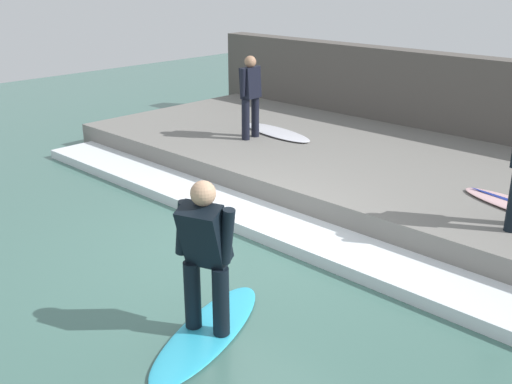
{
  "coord_description": "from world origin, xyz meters",
  "views": [
    {
      "loc": [
        -4.83,
        -5.03,
        3.42
      ],
      "look_at": [
        0.43,
        0.0,
        0.7
      ],
      "focal_mm": 42.0,
      "sensor_mm": 36.0,
      "label": 1
    }
  ],
  "objects_px": {
    "surfboard_riding": "(208,332)",
    "surfer_waiting_far": "(250,93)",
    "surfboard_waiting_far": "(277,132)",
    "surfer_riding": "(205,250)"
  },
  "relations": [
    {
      "from": "surfer_riding",
      "to": "surfboard_waiting_far",
      "type": "relative_size",
      "value": 0.85
    },
    {
      "from": "surfer_waiting_far",
      "to": "surfboard_waiting_far",
      "type": "xyz_separation_m",
      "value": [
        0.57,
        -0.15,
        -0.82
      ]
    },
    {
      "from": "surfboard_riding",
      "to": "surfer_waiting_far",
      "type": "relative_size",
      "value": 1.33
    },
    {
      "from": "surfer_riding",
      "to": "surfboard_waiting_far",
      "type": "xyz_separation_m",
      "value": [
        4.96,
        3.53,
        -0.44
      ]
    },
    {
      "from": "surfer_riding",
      "to": "surfboard_waiting_far",
      "type": "bearing_deg",
      "value": 35.42
    },
    {
      "from": "surfboard_waiting_far",
      "to": "surfboard_riding",
      "type": "bearing_deg",
      "value": -144.58
    },
    {
      "from": "surfboard_riding",
      "to": "surfboard_waiting_far",
      "type": "bearing_deg",
      "value": 35.42
    },
    {
      "from": "surfer_waiting_far",
      "to": "surfboard_waiting_far",
      "type": "relative_size",
      "value": 0.82
    },
    {
      "from": "surfer_riding",
      "to": "surfboard_waiting_far",
      "type": "height_order",
      "value": "surfer_riding"
    },
    {
      "from": "surfer_waiting_far",
      "to": "surfboard_riding",
      "type": "bearing_deg",
      "value": -140.06
    }
  ]
}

